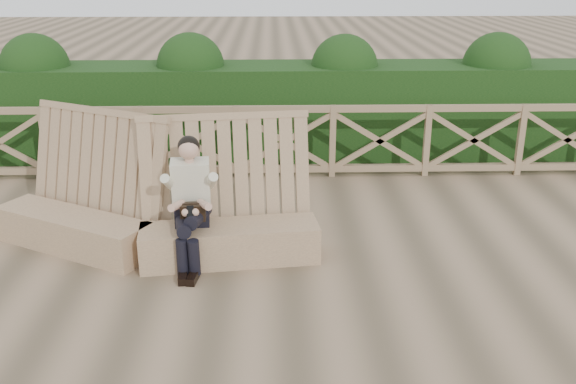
{
  "coord_description": "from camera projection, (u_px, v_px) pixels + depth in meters",
  "views": [
    {
      "loc": [
        -0.19,
        -5.78,
        3.21
      ],
      "look_at": [
        -0.03,
        0.4,
        0.9
      ],
      "focal_mm": 40.0,
      "sensor_mm": 36.0,
      "label": 1
    }
  ],
  "objects": [
    {
      "name": "bench",
      "position": [
        152.0,
        219.0,
        7.24
      ],
      "size": [
        3.79,
        1.62,
        1.55
      ],
      "rotation": [
        0.0,
        0.0,
        -0.24
      ],
      "color": "#85654C",
      "rests_on": "ground"
    },
    {
      "name": "guardrail",
      "position": [
        285.0,
        142.0,
        9.62
      ],
      "size": [
        10.1,
        0.09,
        1.1
      ],
      "color": "#886E4F",
      "rests_on": "ground"
    },
    {
      "name": "hedge",
      "position": [
        283.0,
        110.0,
        10.68
      ],
      "size": [
        12.0,
        1.2,
        1.5
      ],
      "primitive_type": "cube",
      "color": "black",
      "rests_on": "ground"
    },
    {
      "name": "ground",
      "position": [
        292.0,
        288.0,
        6.54
      ],
      "size": [
        60.0,
        60.0,
        0.0
      ],
      "primitive_type": "plane",
      "color": "brown",
      "rests_on": "ground"
    },
    {
      "name": "woman",
      "position": [
        190.0,
        199.0,
        6.86
      ],
      "size": [
        0.43,
        0.89,
        1.41
      ],
      "rotation": [
        0.0,
        0.0,
        0.08
      ],
      "color": "black",
      "rests_on": "ground"
    }
  ]
}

